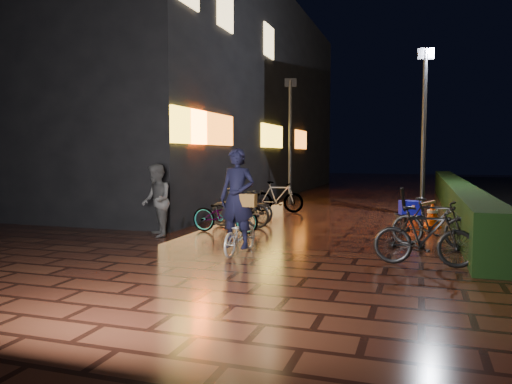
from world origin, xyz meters
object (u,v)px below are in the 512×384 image
(traffic_barrier, at_px, (424,217))
(cart_assembly, at_px, (409,210))
(bystander_person, at_px, (156,200))
(cyclist, at_px, (238,215))

(traffic_barrier, distance_m, cart_assembly, 0.68)
(bystander_person, height_order, traffic_barrier, bystander_person)
(cyclist, xyz_separation_m, traffic_barrier, (3.34, 4.05, -0.39))
(traffic_barrier, bearing_deg, cart_assembly, -121.68)
(bystander_person, height_order, cyclist, cyclist)
(cyclist, bearing_deg, bystander_person, 152.28)
(bystander_person, bearing_deg, traffic_barrier, 78.84)
(cyclist, distance_m, cart_assembly, 4.61)
(bystander_person, xyz_separation_m, cart_assembly, (5.47, 2.20, -0.25))
(traffic_barrier, bearing_deg, cyclist, -129.51)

